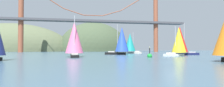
# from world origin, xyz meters

# --- Properties ---
(ground_plane) EXTENTS (360.00, 360.00, 0.00)m
(ground_plane) POSITION_xyz_m (0.00, 0.00, 0.00)
(ground_plane) COLOR #426075
(headland_left) EXTENTS (86.94, 44.00, 41.21)m
(headland_left) POSITION_xyz_m (-55.00, 135.00, 0.00)
(headland_left) COLOR #5B6647
(headland_left) RESTS_ON ground_plane
(headland_center) EXTENTS (55.74, 44.00, 45.61)m
(headland_center) POSITION_xyz_m (5.00, 135.00, 0.00)
(headland_center) COLOR #425138
(headland_center) RESTS_ON ground_plane
(suspension_bridge) EXTENTS (116.19, 6.00, 43.17)m
(suspension_bridge) POSITION_xyz_m (0.00, 95.00, 19.92)
(suspension_bridge) COLOR brown
(suspension_bridge) RESTS_ON ground_plane
(sailboat_red_spinnaker) EXTENTS (9.30, 5.43, 9.81)m
(sailboat_red_spinnaker) POSITION_xyz_m (19.33, 30.54, 4.51)
(sailboat_red_spinnaker) COLOR #191E4C
(sailboat_red_spinnaker) RESTS_ON ground_plane
(sailboat_yellow_sail) EXTENTS (7.39, 4.84, 7.93)m
(sailboat_yellow_sail) POSITION_xyz_m (14.95, 23.99, 4.05)
(sailboat_yellow_sail) COLOR white
(sailboat_yellow_sail) RESTS_ON ground_plane
(sailboat_pink_spinnaker) EXTENTS (4.21, 7.68, 9.54)m
(sailboat_pink_spinnaker) POSITION_xyz_m (-12.51, 22.96, 4.39)
(sailboat_pink_spinnaker) COLOR black
(sailboat_pink_spinnaker) RESTS_ON ground_plane
(sailboat_teal_sail) EXTENTS (7.73, 6.13, 8.71)m
(sailboat_teal_sail) POSITION_xyz_m (10.87, 54.79, 4.45)
(sailboat_teal_sail) COLOR #B7B2A8
(sailboat_teal_sail) RESTS_ON ground_plane
(sailboat_blue_spinnaker) EXTENTS (8.32, 6.22, 9.93)m
(sailboat_blue_spinnaker) POSITION_xyz_m (2.90, 38.36, 4.71)
(sailboat_blue_spinnaker) COLOR black
(sailboat_blue_spinnaker) RESTS_ON ground_plane
(channel_buoy) EXTENTS (1.10, 1.10, 2.64)m
(channel_buoy) POSITION_xyz_m (3.99, 17.35, 0.37)
(channel_buoy) COLOR green
(channel_buoy) RESTS_ON ground_plane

